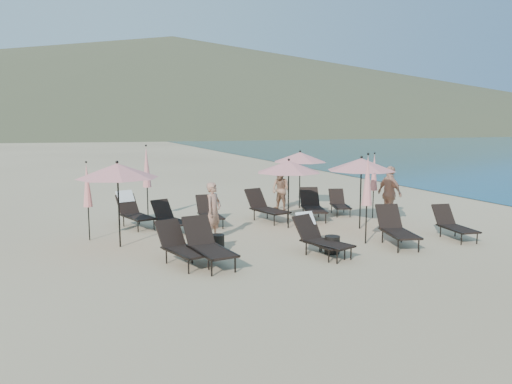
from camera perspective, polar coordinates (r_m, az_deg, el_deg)
name	(u,v)px	position (r m, az deg, el deg)	size (l,w,h in m)	color
ground	(330,247)	(13.84, 8.51, -6.24)	(800.00, 800.00, 0.00)	#D6BA8C
volcanic_headland	(191,85)	(324.62, -7.48, 12.08)	(690.00, 690.00, 55.00)	brown
lounger_0	(181,245)	(12.13, -8.55, -6.07)	(1.10, 1.81, 0.98)	black
lounger_1	(208,244)	(11.99, -5.53, -5.97)	(0.94, 1.93, 1.07)	black
lounger_2	(321,238)	(12.87, 7.39, -5.27)	(1.14, 1.77, 0.95)	black
lounger_3	(317,235)	(13.02, 7.02, -4.95)	(0.79, 1.67, 1.00)	black
lounger_4	(396,228)	(14.36, 15.73, -3.97)	(1.11, 1.90, 1.03)	black
lounger_5	(453,224)	(15.68, 21.62, -3.43)	(0.82, 1.66, 0.92)	black
lounger_6	(133,210)	(16.74, -13.86, -2.04)	(1.13, 1.89, 1.11)	black
lounger_7	(171,218)	(15.72, -9.73, -2.92)	(1.10, 1.73, 0.93)	black
lounger_8	(209,212)	(16.54, -5.37, -2.30)	(0.67, 1.64, 0.93)	black
lounger_9	(266,207)	(17.18, 1.10, -1.69)	(1.12, 1.93, 1.04)	black
lounger_10	(313,205)	(17.61, 6.48, -1.52)	(1.15, 1.91, 1.03)	black
lounger_11	(339,203)	(18.72, 9.50, -1.26)	(1.00, 1.60, 0.86)	black
umbrella_open_0	(117,171)	(13.86, -15.57, 2.36)	(2.20, 2.20, 2.37)	black
umbrella_open_1	(289,167)	(15.81, 3.76, 2.91)	(2.09, 2.09, 2.24)	black
umbrella_open_2	(361,164)	(16.01, 11.96, 3.10)	(2.17, 2.17, 2.33)	black
umbrella_open_3	(300,157)	(19.55, 5.05, 3.99)	(2.12, 2.12, 2.29)	black
umbrella_closed_0	(367,181)	(14.11, 12.61, 1.26)	(0.30, 0.30, 2.55)	black
umbrella_closed_1	(374,173)	(17.94, 13.34, 2.17)	(0.27, 0.27, 2.34)	black
umbrella_closed_2	(87,185)	(14.98, -18.74, 0.71)	(0.27, 0.27, 2.29)	black
umbrella_closed_3	(147,167)	(17.81, -12.40, 2.78)	(0.31, 0.31, 2.61)	black
side_table_0	(217,242)	(13.35, -4.46, -5.77)	(0.39, 0.39, 0.43)	black
side_table_1	(332,245)	(13.15, 8.71, -5.98)	(0.40, 0.40, 0.46)	black
beachgoer_a	(213,211)	(14.43, -4.88, -2.19)	(0.61, 0.40, 1.68)	#AE775E
beachgoer_b	(281,190)	(19.19, 2.83, 0.28)	(0.78, 0.61, 1.60)	#996B4F
beachgoer_c	(390,194)	(17.64, 15.04, -0.19)	(1.11, 0.46, 1.90)	tan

